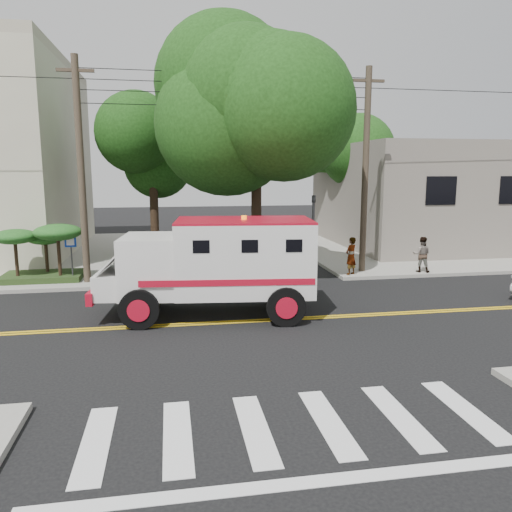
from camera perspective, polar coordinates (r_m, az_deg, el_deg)
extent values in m
plane|color=black|center=(15.67, -1.28, -7.48)|extent=(100.00, 100.00, 0.00)
cube|color=gray|center=(32.69, 18.98, 1.22)|extent=(17.00, 17.00, 0.15)
cube|color=slate|center=(33.59, 21.12, 6.59)|extent=(14.00, 12.00, 6.00)
cylinder|color=#382D23|center=(21.07, -19.34, 8.84)|extent=(0.28, 0.28, 9.00)
cylinder|color=#382D23|center=(22.66, 12.38, 9.19)|extent=(0.28, 0.28, 9.00)
cylinder|color=black|center=(21.65, 0.04, 6.75)|extent=(0.44, 0.44, 7.00)
sphere|color=black|center=(21.74, 0.04, 16.00)|extent=(5.32, 5.32, 5.32)
sphere|color=black|center=(21.30, 3.58, 17.65)|extent=(4.56, 4.56, 4.56)
cylinder|color=black|center=(26.87, -11.57, 5.65)|extent=(0.44, 0.44, 5.60)
sphere|color=black|center=(26.82, -11.78, 11.63)|extent=(3.92, 3.92, 3.92)
sphere|color=black|center=(26.27, -9.97, 12.65)|extent=(3.36, 3.36, 3.36)
cylinder|color=black|center=(32.65, 9.37, 6.73)|extent=(0.44, 0.44, 5.95)
sphere|color=black|center=(32.63, 9.52, 11.96)|extent=(4.20, 4.20, 4.20)
sphere|color=black|center=(32.40, 11.44, 12.71)|extent=(3.60, 3.60, 3.60)
cylinder|color=#3F3F42|center=(21.46, 6.52, 2.10)|extent=(0.12, 0.12, 3.60)
imported|color=#3F3F42|center=(21.32, 6.59, 5.70)|extent=(0.15, 0.18, 0.90)
cylinder|color=#3F3F42|center=(21.68, -20.30, -0.52)|extent=(0.06, 0.06, 2.00)
cube|color=#0C33A5|center=(21.50, -20.45, 1.55)|extent=(0.45, 0.03, 0.45)
cube|color=#1E3314|center=(22.66, -23.15, -2.15)|extent=(3.20, 2.00, 0.24)
cylinder|color=black|center=(22.45, -25.71, -0.16)|extent=(0.14, 0.14, 1.52)
ellipsoid|color=#154617|center=(22.33, -25.87, 2.01)|extent=(1.73, 1.73, 0.60)
cylinder|color=black|center=(22.88, -22.82, 0.02)|extent=(0.14, 0.14, 1.36)
ellipsoid|color=#154617|center=(22.77, -22.95, 1.91)|extent=(1.55, 1.55, 0.54)
cylinder|color=black|center=(21.83, -21.58, 0.09)|extent=(0.14, 0.14, 1.68)
ellipsoid|color=#154617|center=(21.70, -21.73, 2.55)|extent=(1.91, 1.91, 0.66)
cube|color=silver|center=(15.92, -1.36, -0.14)|extent=(4.49, 2.94, 2.29)
cube|color=silver|center=(16.10, -11.88, -1.02)|extent=(1.99, 2.57, 1.85)
cube|color=black|center=(16.16, -14.93, 0.66)|extent=(0.26, 1.85, 0.76)
cube|color=silver|center=(16.41, -15.78, -2.92)|extent=(1.21, 2.27, 0.76)
cube|color=#A90D20|center=(16.59, -17.59, -3.84)|extent=(0.44, 2.35, 0.38)
cube|color=#A90D20|center=(15.76, -1.38, 4.09)|extent=(4.49, 2.94, 0.07)
cylinder|color=black|center=(15.20, -13.19, -5.93)|extent=(1.23, 0.47, 1.20)
cylinder|color=black|center=(17.54, -11.92, -3.78)|extent=(1.23, 0.47, 1.20)
cylinder|color=black|center=(15.12, 3.44, -5.78)|extent=(1.23, 0.47, 1.20)
cylinder|color=black|center=(17.47, 2.42, -3.63)|extent=(1.23, 0.47, 1.20)
imported|color=gray|center=(22.03, 10.80, 0.01)|extent=(0.72, 0.65, 1.64)
imported|color=gray|center=(23.40, 18.41, 0.17)|extent=(0.96, 0.88, 1.58)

